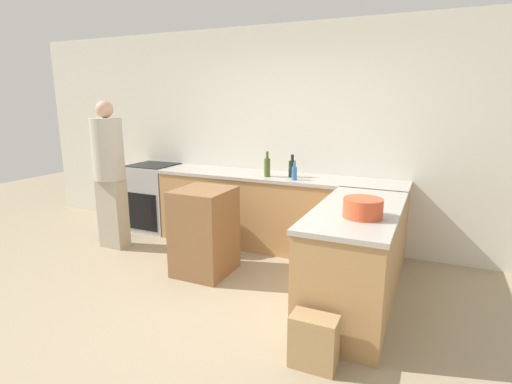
% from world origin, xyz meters
% --- Properties ---
extents(ground_plane, '(14.00, 14.00, 0.00)m').
position_xyz_m(ground_plane, '(0.00, 0.00, 0.00)').
color(ground_plane, tan).
extents(wall_back, '(8.00, 0.06, 2.70)m').
position_xyz_m(wall_back, '(0.00, 2.11, 1.35)').
color(wall_back, silver).
rests_on(wall_back, ground_plane).
extents(counter_back, '(3.06, 0.64, 0.92)m').
position_xyz_m(counter_back, '(0.00, 1.78, 0.46)').
color(counter_back, tan).
rests_on(counter_back, ground_plane).
extents(counter_peninsula, '(0.69, 1.62, 0.92)m').
position_xyz_m(counter_peninsula, '(1.19, 0.68, 0.46)').
color(counter_peninsula, tan).
rests_on(counter_peninsula, ground_plane).
extents(range_oven, '(0.64, 0.62, 0.93)m').
position_xyz_m(range_oven, '(-1.85, 1.78, 0.46)').
color(range_oven, '#ADADB2').
rests_on(range_oven, ground_plane).
extents(island_table, '(0.54, 0.59, 0.91)m').
position_xyz_m(island_table, '(-0.41, 0.77, 0.46)').
color(island_table, brown).
rests_on(island_table, ground_plane).
extents(mixing_bowl, '(0.31, 0.31, 0.15)m').
position_xyz_m(mixing_bowl, '(1.27, 0.41, 0.99)').
color(mixing_bowl, '#DB512D').
rests_on(mixing_bowl, counter_peninsula).
extents(olive_oil_bottle, '(0.07, 0.07, 0.30)m').
position_xyz_m(olive_oil_bottle, '(-0.07, 1.66, 1.04)').
color(olive_oil_bottle, '#475B1E').
rests_on(olive_oil_bottle, counter_back).
extents(wine_bottle_dark, '(0.08, 0.08, 0.27)m').
position_xyz_m(wine_bottle_dark, '(0.21, 1.76, 1.02)').
color(wine_bottle_dark, black).
rests_on(wine_bottle_dark, counter_back).
extents(water_bottle_blue, '(0.06, 0.06, 0.21)m').
position_xyz_m(water_bottle_blue, '(0.29, 1.60, 1.00)').
color(water_bottle_blue, '#386BB7').
rests_on(water_bottle_blue, counter_back).
extents(person_by_range, '(0.37, 0.37, 1.80)m').
position_xyz_m(person_by_range, '(-1.85, 0.96, 0.97)').
color(person_by_range, '#ADA38E').
rests_on(person_by_range, ground_plane).
extents(paper_bag, '(0.32, 0.19, 0.38)m').
position_xyz_m(paper_bag, '(1.10, -0.26, 0.19)').
color(paper_bag, '#A88456').
rests_on(paper_bag, ground_plane).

